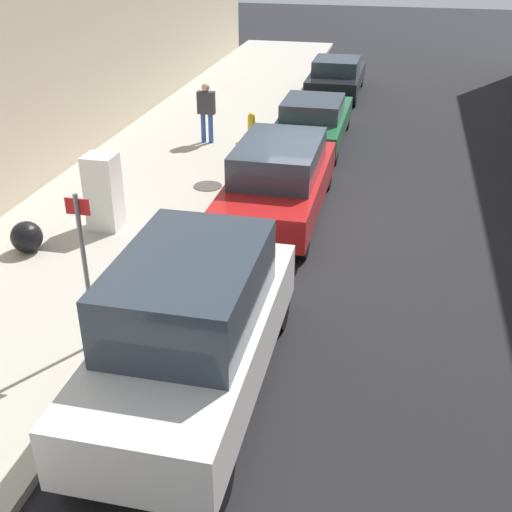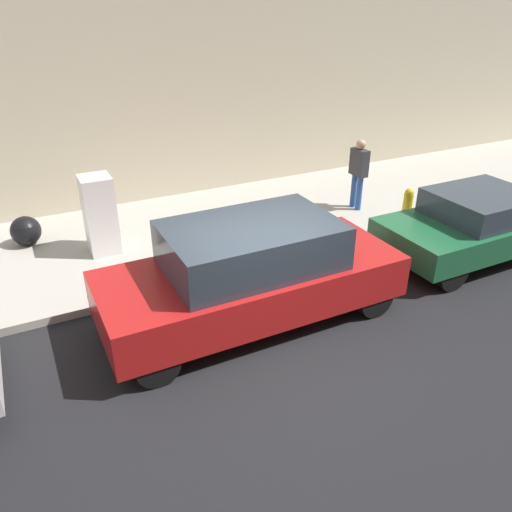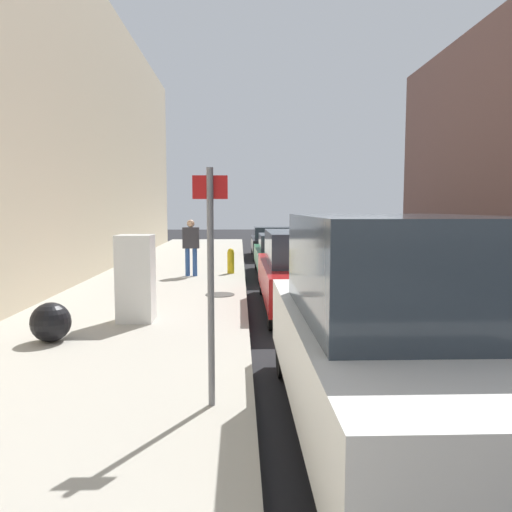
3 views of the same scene
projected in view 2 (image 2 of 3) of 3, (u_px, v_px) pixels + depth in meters
ground_plane at (276, 343)px, 7.80m from camera, size 80.00×80.00×0.00m
sidewalk_slab at (182, 234)px, 11.26m from camera, size 4.57×44.00×0.15m
building_facade_near at (122, 7)px, 11.83m from camera, size 2.13×39.60×9.24m
discarded_refrigerator at (100, 215)px, 9.99m from camera, size 0.64×0.60×1.59m
manhole_cover at (252, 251)px, 10.30m from camera, size 0.70×0.70×0.02m
fire_hydrant at (408, 204)px, 11.54m from camera, size 0.22×0.22×0.80m
trash_bag at (26, 231)px, 10.48m from camera, size 0.62×0.62×0.62m
pedestrian_walking_far at (359, 169)px, 11.99m from camera, size 0.50×0.23×1.72m
parked_suv_red at (251, 272)px, 8.02m from camera, size 1.96×4.90×1.72m
parked_sedan_green at (485, 222)px, 10.25m from camera, size 1.89×4.63×1.38m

